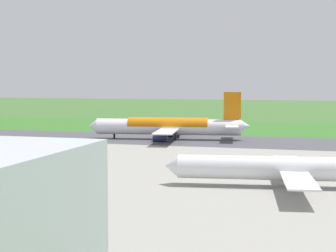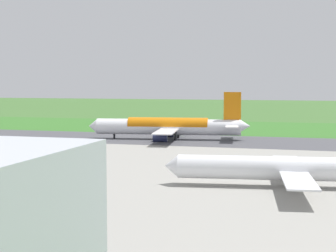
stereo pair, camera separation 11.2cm
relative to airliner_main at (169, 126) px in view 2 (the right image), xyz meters
name	(u,v)px [view 2 (the right image)]	position (x,y,z in m)	size (l,w,h in m)	color
ground_plane	(157,139)	(4.09, 0.05, -4.35)	(800.00, 800.00, 0.00)	#3D662D
runway_asphalt	(157,139)	(4.09, 0.05, -4.32)	(600.00, 34.67, 0.06)	#47474C
apron_concrete	(57,175)	(4.09, 71.29, -4.33)	(440.00, 110.00, 0.05)	gray
grass_verge_foreground	(190,128)	(4.09, -47.06, -4.33)	(600.00, 80.00, 0.04)	#346B27
airliner_main	(169,126)	(0.00, 0.00, 0.00)	(54.08, 44.41, 15.88)	white
airliner_parked_near	(289,168)	(-42.51, 72.12, -0.77)	(44.96, 36.92, 13.13)	white
service_truck_baggage	(16,145)	(33.56, 38.92, -2.95)	(6.21, 4.50, 2.65)	black
no_stopping_sign	(147,123)	(23.55, -48.41, -2.86)	(0.60, 0.10, 2.50)	slate
traffic_cone_orange	(135,126)	(27.82, -45.51, -4.08)	(0.40, 0.40, 0.55)	orange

